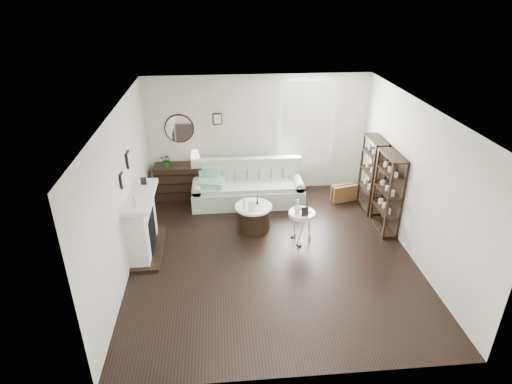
{
  "coord_description": "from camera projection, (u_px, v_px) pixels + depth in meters",
  "views": [
    {
      "loc": [
        -0.88,
        -6.48,
        4.5
      ],
      "look_at": [
        -0.22,
        0.8,
        0.87
      ],
      "focal_mm": 30.0,
      "sensor_mm": 36.0,
      "label": 1
    }
  ],
  "objects": [
    {
      "name": "card_frame_drum",
      "position": [
        252.0,
        206.0,
        8.2
      ],
      "size": [
        0.15,
        0.08,
        0.19
      ],
      "primitive_type": "cube",
      "rotation": [
        -0.21,
        0.0,
        -0.21
      ],
      "color": "white",
      "rests_on": "drum_table"
    },
    {
      "name": "card_frame_ped",
      "position": [
        305.0,
        212.0,
        7.83
      ],
      "size": [
        0.13,
        0.05,
        0.17
      ],
      "primitive_type": "cube",
      "rotation": [
        -0.21,
        0.0,
        -0.01
      ],
      "color": "black",
      "rests_on": "pedestal_table"
    },
    {
      "name": "flask_ped",
      "position": [
        298.0,
        206.0,
        7.94
      ],
      "size": [
        0.14,
        0.14,
        0.25
      ],
      "primitive_type": null,
      "color": "silver",
      "rests_on": "pedestal_table"
    },
    {
      "name": "dresser",
      "position": [
        182.0,
        181.0,
        9.74
      ],
      "size": [
        1.17,
        0.5,
        0.78
      ],
      "color": "black",
      "rests_on": "ground"
    },
    {
      "name": "drum_table",
      "position": [
        253.0,
        217.0,
        8.53
      ],
      "size": [
        0.73,
        0.73,
        0.51
      ],
      "rotation": [
        0.0,
        0.0,
        -0.19
      ],
      "color": "black",
      "rests_on": "ground"
    },
    {
      "name": "suitcase",
      "position": [
        344.0,
        193.0,
        9.64
      ],
      "size": [
        0.61,
        0.32,
        0.38
      ],
      "primitive_type": "cube",
      "rotation": [
        0.0,
        0.0,
        0.24
      ],
      "color": "brown",
      "rests_on": "ground"
    },
    {
      "name": "bottle_drum",
      "position": [
        244.0,
        202.0,
        8.27
      ],
      "size": [
        0.06,
        0.06,
        0.27
      ],
      "primitive_type": "cylinder",
      "color": "silver",
      "rests_on": "drum_table"
    },
    {
      "name": "quilt",
      "position": [
        211.0,
        183.0,
        9.26
      ],
      "size": [
        0.63,
        0.55,
        0.14
      ],
      "primitive_type": "cube",
      "rotation": [
        0.0,
        0.0,
        -0.2
      ],
      "color": "#289460",
      "rests_on": "sofa"
    },
    {
      "name": "fireplace",
      "position": [
        143.0,
        225.0,
        7.69
      ],
      "size": [
        0.5,
        1.4,
        1.84
      ],
      "color": "white",
      "rests_on": "ground"
    },
    {
      "name": "room",
      "position": [
        290.0,
        124.0,
        9.61
      ],
      "size": [
        5.5,
        5.5,
        5.5
      ],
      "color": "black",
      "rests_on": "ground"
    },
    {
      "name": "eiffel_drum",
      "position": [
        257.0,
        200.0,
        8.42
      ],
      "size": [
        0.15,
        0.15,
        0.21
      ],
      "primitive_type": null,
      "rotation": [
        0.0,
        0.0,
        0.34
      ],
      "color": "black",
      "rests_on": "drum_table"
    },
    {
      "name": "shelf_unit_near",
      "position": [
        388.0,
        193.0,
        8.27
      ],
      "size": [
        0.3,
        0.8,
        1.6
      ],
      "color": "black",
      "rests_on": "ground"
    },
    {
      "name": "pedestal_table",
      "position": [
        302.0,
        215.0,
        8.01
      ],
      "size": [
        0.5,
        0.5,
        0.61
      ],
      "rotation": [
        0.0,
        0.0,
        -0.21
      ],
      "color": "silver",
      "rests_on": "ground"
    },
    {
      "name": "potted_plant",
      "position": [
        166.0,
        160.0,
        9.43
      ],
      "size": [
        0.34,
        0.32,
        0.3
      ],
      "primitive_type": "imported",
      "rotation": [
        0.0,
        0.0,
        -0.42
      ],
      "color": "#1A5418",
      "rests_on": "dresser"
    },
    {
      "name": "shelf_unit_far",
      "position": [
        372.0,
        174.0,
        9.07
      ],
      "size": [
        0.3,
        0.8,
        1.6
      ],
      "color": "black",
      "rests_on": "ground"
    },
    {
      "name": "table_lamp",
      "position": [
        195.0,
        158.0,
        9.52
      ],
      "size": [
        0.22,
        0.22,
        0.34
      ],
      "primitive_type": null,
      "rotation": [
        0.0,
        0.0,
        0.02
      ],
      "color": "white",
      "rests_on": "dresser"
    },
    {
      "name": "sofa",
      "position": [
        248.0,
        189.0,
        9.54
      ],
      "size": [
        2.45,
        0.85,
        0.95
      ],
      "color": "#A3AB99",
      "rests_on": "ground"
    },
    {
      "name": "eiffel_ped",
      "position": [
        307.0,
        207.0,
        7.98
      ],
      "size": [
        0.1,
        0.1,
        0.16
      ],
      "primitive_type": null,
      "rotation": [
        0.0,
        0.0,
        0.11
      ],
      "color": "black",
      "rests_on": "pedestal_table"
    }
  ]
}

